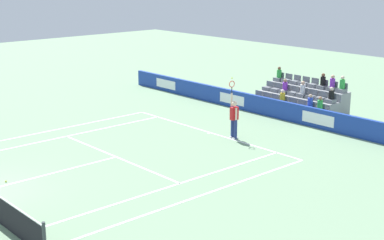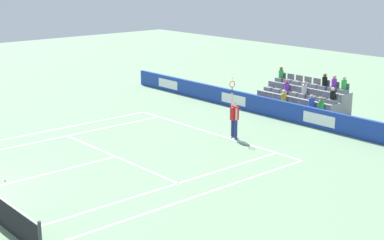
{
  "view_description": "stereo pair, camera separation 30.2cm",
  "coord_description": "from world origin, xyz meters",
  "views": [
    {
      "loc": [
        -19.16,
        6.46,
        7.67
      ],
      "look_at": [
        -0.69,
        -10.06,
        1.1
      ],
      "focal_mm": 53.57,
      "sensor_mm": 36.0,
      "label": 1
    },
    {
      "loc": [
        -19.36,
        6.23,
        7.67
      ],
      "look_at": [
        -0.69,
        -10.06,
        1.1
      ],
      "focal_mm": 53.57,
      "sensor_mm": 36.0,
      "label": 2
    }
  ],
  "objects": [
    {
      "name": "tennis_player",
      "position": [
        -1.37,
        -12.06,
        0.99
      ],
      "size": [
        0.52,
        0.39,
        2.85
      ],
      "color": "navy",
      "rests_on": "ground"
    },
    {
      "name": "line_singles_sideline_right",
      "position": [
        -4.12,
        -5.95,
        0.0
      ],
      "size": [
        0.1,
        11.89,
        0.01
      ],
      "primitive_type": "cube",
      "color": "white",
      "rests_on": "ground"
    },
    {
      "name": "sponsor_barrier",
      "position": [
        0.0,
        -16.47,
        0.49
      ],
      "size": [
        23.71,
        0.22,
        0.98
      ],
      "color": "#193899",
      "rests_on": "ground"
    },
    {
      "name": "loose_tennis_ball",
      "position": [
        0.29,
        -1.67,
        0.03
      ],
      "size": [
        0.07,
        0.07,
        0.07
      ],
      "primitive_type": "sphere",
      "color": "#D1E533",
      "rests_on": "ground"
    },
    {
      "name": "line_centre_mark",
      "position": [
        0.0,
        -11.79,
        0.0
      ],
      "size": [
        0.1,
        0.2,
        0.01
      ],
      "primitive_type": "cube",
      "color": "white",
      "rests_on": "ground"
    },
    {
      "name": "line_singles_sideline_left",
      "position": [
        4.12,
        -5.95,
        0.0
      ],
      "size": [
        0.1,
        11.89,
        0.01
      ],
      "primitive_type": "cube",
      "color": "white",
      "rests_on": "ground"
    },
    {
      "name": "line_doubles_sideline_left",
      "position": [
        5.49,
        -5.95,
        0.0
      ],
      "size": [
        0.1,
        11.89,
        0.01
      ],
      "primitive_type": "cube",
      "color": "white",
      "rests_on": "ground"
    },
    {
      "name": "line_baseline",
      "position": [
        0.0,
        -11.89,
        0.0
      ],
      "size": [
        10.97,
        0.1,
        0.01
      ],
      "primitive_type": "cube",
      "color": "white",
      "rests_on": "ground"
    },
    {
      "name": "line_centre_service",
      "position": [
        0.0,
        -3.2,
        0.0
      ],
      "size": [
        0.1,
        6.4,
        0.01
      ],
      "primitive_type": "cube",
      "color": "white",
      "rests_on": "ground"
    },
    {
      "name": "stadium_stand",
      "position": [
        -0.03,
        -18.78,
        0.56
      ],
      "size": [
        4.96,
        2.85,
        2.15
      ],
      "color": "gray",
      "rests_on": "ground"
    },
    {
      "name": "line_doubles_sideline_right",
      "position": [
        -5.49,
        -5.95,
        0.0
      ],
      "size": [
        0.1,
        11.89,
        0.01
      ],
      "primitive_type": "cube",
      "color": "white",
      "rests_on": "ground"
    },
    {
      "name": "line_service",
      "position": [
        0.0,
        -6.4,
        0.0
      ],
      "size": [
        8.23,
        0.1,
        0.01
      ],
      "primitive_type": "cube",
      "color": "white",
      "rests_on": "ground"
    }
  ]
}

